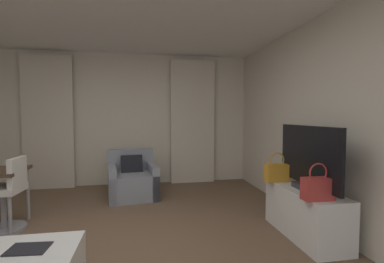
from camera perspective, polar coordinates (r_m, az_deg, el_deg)
name	(u,v)px	position (r m, az deg, el deg)	size (l,w,h in m)	color
ground_plane	(106,260)	(3.05, -17.21, -23.82)	(12.00, 12.00, 0.00)	brown
wall_window	(124,119)	(5.73, -13.76, 2.41)	(5.12, 0.06, 2.60)	beige
wall_right	(344,123)	(3.46, 28.76, 1.55)	(0.06, 6.12, 2.60)	beige
curtain_left_panel	(48,122)	(5.85, -27.40, 1.66)	(0.90, 0.06, 2.50)	beige
curtain_right_panel	(193,122)	(5.68, 0.14, 2.00)	(0.90, 0.06, 2.50)	beige
armchair	(132,181)	(4.90, -12.11, -9.86)	(0.88, 0.91, 0.78)	gray
desk_chair	(7,198)	(4.07, -33.71, -11.31)	(0.48, 0.48, 0.88)	gray
magazine_open	(28,249)	(2.51, -30.50, -19.99)	(0.30, 0.22, 0.01)	black
tv_console	(305,213)	(3.55, 22.17, -15.13)	(0.44, 1.11, 0.55)	white
tv_flatscreen	(308,159)	(3.37, 22.75, -5.30)	(0.20, 1.09, 0.72)	#333338
handbag_primary	(277,172)	(3.71, 17.00, -7.91)	(0.30, 0.14, 0.37)	orange
handbag_secondary	(318,188)	(3.06, 24.35, -10.46)	(0.30, 0.14, 0.37)	#B73833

